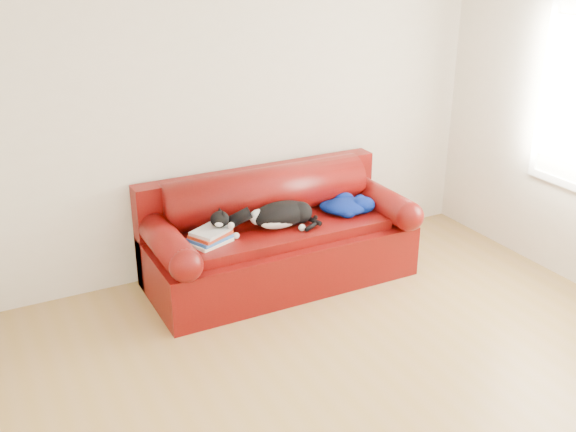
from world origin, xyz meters
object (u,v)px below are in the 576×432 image
cat (281,215)px  sofa_base (280,253)px  book_stack (210,236)px  blanket (347,205)px

cat → sofa_base: bearing=87.1°
sofa_base → cat: 0.36m
sofa_base → book_stack: book_stack is taller
book_stack → blanket: 1.21m
blanket → sofa_base: bearing=176.1°
sofa_base → cat: (-0.02, -0.06, 0.36)m
book_stack → cat: 0.60m
book_stack → sofa_base: bearing=7.8°
sofa_base → cat: bearing=-108.6°
cat → blanket: bearing=17.8°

